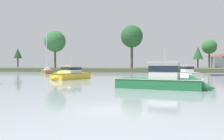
{
  "coord_description": "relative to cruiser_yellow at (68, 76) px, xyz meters",
  "views": [
    {
      "loc": [
        2.15,
        -11.68,
        2.27
      ],
      "look_at": [
        -3.59,
        17.21,
        1.61
      ],
      "focal_mm": 37.51,
      "sensor_mm": 36.0,
      "label": 1
    }
  ],
  "objects": [
    {
      "name": "cruiser_yellow",
      "position": [
        0.0,
        0.0,
        0.0
      ],
      "size": [
        5.12,
        8.11,
        4.3
      ],
      "color": "gold",
      "rests_on": "ground"
    },
    {
      "name": "cruiser_white",
      "position": [
        18.92,
        11.42,
        0.07
      ],
      "size": [
        4.67,
        7.82,
        4.28
      ],
      "color": "white",
      "rests_on": "ground"
    },
    {
      "name": "mooring_buoy_red",
      "position": [
        -1.12,
        19.44,
        -0.42
      ],
      "size": [
        0.45,
        0.45,
        0.5
      ],
      "color": "red",
      "rests_on": "ground"
    },
    {
      "name": "shore_tree_center",
      "position": [
        27.27,
        50.6,
        5.85
      ],
      "size": [
        3.52,
        3.52,
        7.36
      ],
      "color": "brown",
      "rests_on": "far_shore_bank"
    },
    {
      "name": "far_shore_bank",
      "position": [
        11.72,
        58.66,
        0.1
      ],
      "size": [
        222.16,
        48.61,
        1.2
      ],
      "primitive_type": "cube",
      "color": "#4C563D",
      "rests_on": "ground"
    },
    {
      "name": "cruiser_green",
      "position": [
        14.84,
        -11.84,
        0.07
      ],
      "size": [
        9.4,
        4.34,
        4.95
      ],
      "color": "#236B3D",
      "rests_on": "ground"
    },
    {
      "name": "sailboat_wood",
      "position": [
        -15.14,
        23.0,
        -0.23
      ],
      "size": [
        6.53,
        7.94,
        11.65
      ],
      "color": "brown",
      "rests_on": "ground"
    },
    {
      "name": "dinghy_navy",
      "position": [
        26.25,
        19.28,
        -0.39
      ],
      "size": [
        2.75,
        1.57,
        0.4
      ],
      "color": "navy",
      "rests_on": "ground"
    },
    {
      "name": "ground_plane",
      "position": [
        11.72,
        -22.8,
        -0.5
      ],
      "size": [
        493.7,
        493.7,
        0.0
      ],
      "primitive_type": "plane",
      "color": "#939EA3"
    },
    {
      "name": "shore_tree_center_right",
      "position": [
        5.64,
        39.02,
        10.63
      ],
      "size": [
        6.95,
        6.95,
        13.49
      ],
      "color": "brown",
      "rests_on": "far_shore_bank"
    },
    {
      "name": "shore_tree_far_left",
      "position": [
        -46.89,
        58.41,
        6.78
      ],
      "size": [
        3.58,
        3.58,
        8.38
      ],
      "color": "brown",
      "rests_on": "far_shore_bank"
    },
    {
      "name": "shore_tree_left",
      "position": [
        32.47,
        58.17,
        8.51
      ],
      "size": [
        5.43,
        5.43,
        10.58
      ],
      "color": "brown",
      "rests_on": "far_shore_bank"
    },
    {
      "name": "shore_tree_left_mid",
      "position": [
        -19.96,
        38.39,
        9.57
      ],
      "size": [
        7.05,
        7.05,
        12.44
      ],
      "color": "brown",
      "rests_on": "far_shore_bank"
    }
  ]
}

